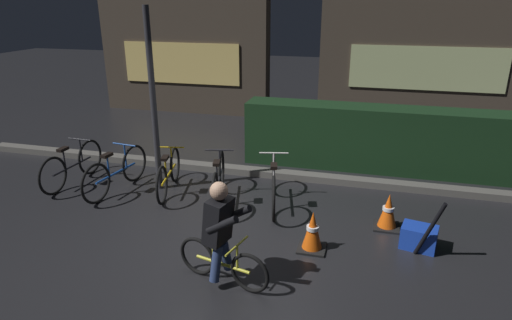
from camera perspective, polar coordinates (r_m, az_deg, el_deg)
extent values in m
plane|color=black|center=(6.19, -3.26, -9.56)|extent=(40.00, 40.00, 0.00)
cube|color=#56544F|center=(8.07, 1.54, -1.69)|extent=(12.00, 0.24, 0.12)
cube|color=black|center=(8.56, 14.83, 2.75)|extent=(4.80, 0.70, 1.20)
cube|color=#42382D|center=(12.72, -9.39, 15.63)|extent=(4.80, 0.50, 4.23)
cube|color=#F2D172|center=(12.55, -9.71, 12.27)|extent=(3.36, 0.04, 1.10)
cube|color=#42382D|center=(12.41, 21.49, 14.07)|extent=(5.46, 0.50, 4.07)
cube|color=#BFCC8C|center=(12.21, 21.23, 11.00)|extent=(3.82, 0.04, 1.10)
cylinder|color=#2D2D33|center=(7.32, -13.17, 7.24)|extent=(0.10, 0.10, 2.99)
torus|color=black|center=(8.66, -20.71, 0.37)|extent=(0.07, 0.65, 0.65)
torus|color=black|center=(7.97, -24.84, -1.89)|extent=(0.07, 0.65, 0.65)
cylinder|color=black|center=(8.31, -22.69, -0.71)|extent=(0.08, 0.97, 0.04)
cylinder|color=black|center=(8.13, -23.60, 0.08)|extent=(0.03, 0.03, 0.36)
cube|color=black|center=(8.08, -23.78, 1.28)|extent=(0.11, 0.20, 0.05)
cylinder|color=black|center=(8.44, -21.76, 1.19)|extent=(0.03, 0.03, 0.41)
cylinder|color=black|center=(8.38, -21.94, 2.51)|extent=(0.46, 0.04, 0.02)
torus|color=black|center=(8.07, -15.49, -0.40)|extent=(0.13, 0.66, 0.66)
torus|color=black|center=(7.37, -20.04, -2.89)|extent=(0.13, 0.66, 0.66)
cylinder|color=#19479E|center=(7.71, -17.66, -1.59)|extent=(0.16, 0.98, 0.04)
cylinder|color=#19479E|center=(7.53, -18.62, -0.73)|extent=(0.03, 0.03, 0.37)
cube|color=black|center=(7.47, -18.78, 0.59)|extent=(0.12, 0.21, 0.05)
cylinder|color=#19479E|center=(7.84, -16.59, 0.49)|extent=(0.03, 0.03, 0.42)
cylinder|color=#19479E|center=(7.77, -16.74, 1.93)|extent=(0.46, 0.08, 0.02)
torus|color=black|center=(7.90, -10.47, -0.57)|extent=(0.17, 0.62, 0.62)
torus|color=black|center=(7.07, -12.12, -3.22)|extent=(0.17, 0.62, 0.62)
cylinder|color=gold|center=(7.48, -11.25, -1.82)|extent=(0.23, 0.91, 0.04)
cylinder|color=gold|center=(7.27, -11.64, -1.03)|extent=(0.03, 0.03, 0.35)
cube|color=black|center=(7.22, -11.73, 0.25)|extent=(0.14, 0.22, 0.05)
cylinder|color=gold|center=(7.65, -10.90, 0.25)|extent=(0.03, 0.03, 0.39)
cylinder|color=gold|center=(7.58, -11.00, 1.63)|extent=(0.45, 0.12, 0.02)
torus|color=black|center=(7.47, -4.50, -1.27)|extent=(0.21, 0.67, 0.68)
torus|color=black|center=(6.53, -5.33, -4.55)|extent=(0.21, 0.67, 0.68)
cylinder|color=black|center=(7.00, -4.89, -2.80)|extent=(0.28, 1.00, 0.04)
cylinder|color=black|center=(6.76, -5.09, -1.90)|extent=(0.03, 0.03, 0.38)
cube|color=black|center=(6.69, -5.14, -0.38)|extent=(0.14, 0.22, 0.05)
cylinder|color=black|center=(7.18, -4.72, -0.34)|extent=(0.03, 0.03, 0.43)
cylinder|color=black|center=(7.11, -4.77, 1.29)|extent=(0.45, 0.13, 0.02)
torus|color=black|center=(7.34, 2.28, -1.65)|extent=(0.19, 0.67, 0.68)
torus|color=black|center=(6.41, 2.30, -5.02)|extent=(0.19, 0.67, 0.68)
cylinder|color=silver|center=(6.87, 2.29, -3.22)|extent=(0.26, 1.00, 0.04)
cylinder|color=silver|center=(6.63, 2.31, -2.32)|extent=(0.03, 0.03, 0.38)
cube|color=black|center=(6.56, 2.34, -0.79)|extent=(0.14, 0.22, 0.05)
cylinder|color=silver|center=(7.05, 2.31, -0.73)|extent=(0.03, 0.03, 0.43)
cylinder|color=silver|center=(6.97, 2.33, 0.92)|extent=(0.45, 0.13, 0.02)
cube|color=black|center=(5.88, 7.23, -11.25)|extent=(0.36, 0.36, 0.03)
cone|color=#EA560F|center=(5.74, 7.35, -8.95)|extent=(0.26, 0.26, 0.51)
cylinder|color=white|center=(5.73, 7.36, -8.73)|extent=(0.16, 0.16, 0.05)
cube|color=black|center=(6.60, 16.54, -8.27)|extent=(0.36, 0.36, 0.03)
cone|color=#EA560F|center=(6.48, 16.77, -6.25)|extent=(0.26, 0.26, 0.49)
cylinder|color=white|center=(6.47, 16.79, -6.05)|extent=(0.16, 0.16, 0.05)
cube|color=#193DB7|center=(6.18, 20.36, -9.36)|extent=(0.50, 0.41, 0.30)
torus|color=black|center=(4.97, -0.83, -14.45)|extent=(0.48, 0.16, 0.48)
torus|color=black|center=(5.30, -7.61, -12.24)|extent=(0.48, 0.16, 0.48)
cylinder|color=gold|center=(5.12, -4.34, -13.33)|extent=(0.69, 0.21, 0.04)
cylinder|color=gold|center=(5.11, -5.57, -11.70)|extent=(0.03, 0.03, 0.26)
cube|color=black|center=(5.04, -5.62, -10.43)|extent=(0.22, 0.15, 0.05)
cylinder|color=gold|center=(4.95, -2.47, -12.52)|extent=(0.03, 0.03, 0.30)
cylinder|color=gold|center=(4.87, -2.49, -11.05)|extent=(0.14, 0.45, 0.02)
cylinder|color=navy|center=(5.17, -3.93, -12.19)|extent=(0.16, 0.23, 0.42)
cylinder|color=navy|center=(5.03, -5.20, -13.24)|extent=(0.16, 0.23, 0.42)
cube|color=black|center=(4.86, -4.91, -7.84)|extent=(0.33, 0.37, 0.54)
sphere|color=tan|center=(4.70, -4.84, -4.02)|extent=(0.20, 0.20, 0.20)
cylinder|color=black|center=(4.88, -2.63, -7.04)|extent=(0.40, 0.17, 0.29)
cylinder|color=black|center=(4.67, -4.44, -8.41)|extent=(0.40, 0.17, 0.29)
ellipsoid|color=black|center=(5.06, -4.21, -7.27)|extent=(0.35, 0.23, 0.24)
cylinder|color=black|center=(5.85, 21.60, -8.38)|extent=(0.30, 0.23, 0.82)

